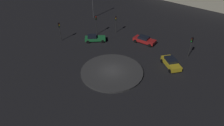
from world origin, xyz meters
name	(u,v)px	position (x,y,z in m)	size (l,w,h in m)	color
ground_plane	(112,72)	(0.00, 0.00, 0.00)	(117.57, 117.57, 0.00)	black
roundabout_island	(112,71)	(0.00, 0.00, 0.16)	(10.13, 10.13, 0.31)	#383838
car_green	(95,38)	(0.14, -11.46, 0.70)	(4.55, 2.87, 1.35)	#1E7238
car_red	(144,40)	(-9.42, -7.48, 0.75)	(4.21, 4.75, 1.41)	red
car_yellow	(171,63)	(-9.88, 1.59, 0.79)	(2.32, 4.32, 1.51)	gold
traffic_light_southeast	(60,28)	(6.78, -13.84, 2.84)	(0.37, 0.39, 3.98)	#2D2D2D
traffic_light_south	(116,21)	(-5.43, -14.02, 2.79)	(0.36, 0.39, 3.91)	#2D2D2D
traffic_light_south_near	(96,21)	(-1.05, -14.46, 3.10)	(0.32, 0.37, 4.37)	#2D2D2D
traffic_light_west	(191,43)	(-14.59, -0.04, 2.84)	(0.36, 0.30, 3.99)	#2D2D2D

